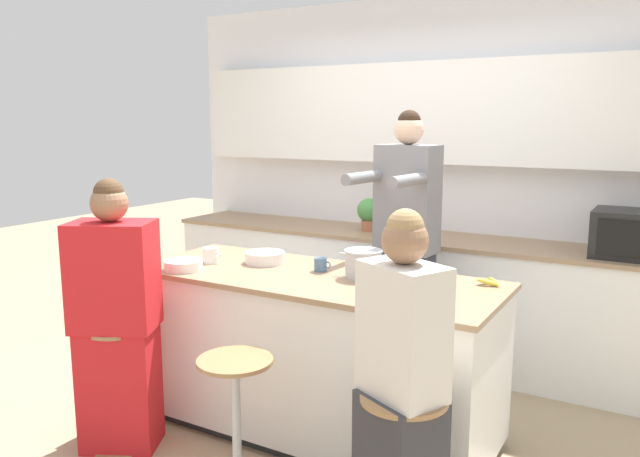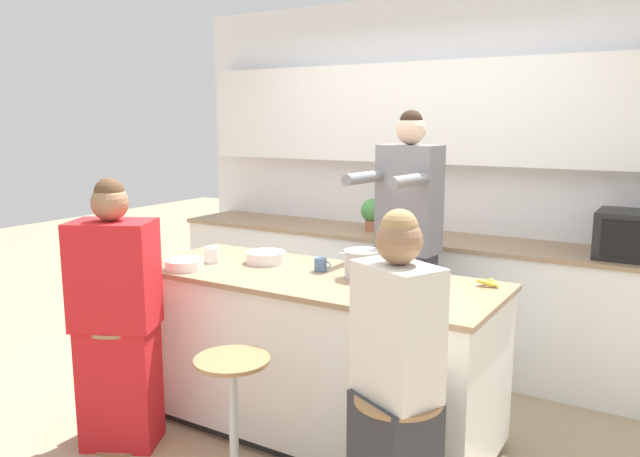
% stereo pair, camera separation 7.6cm
% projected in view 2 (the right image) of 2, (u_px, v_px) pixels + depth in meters
% --- Properties ---
extents(ground_plane, '(16.00, 16.00, 0.00)m').
position_uv_depth(ground_plane, '(313.00, 429.00, 3.62)').
color(ground_plane, tan).
extents(wall_back, '(4.26, 0.22, 2.70)m').
position_uv_depth(wall_back, '(429.00, 150.00, 4.78)').
color(wall_back, white).
rests_on(wall_back, ground_plane).
extents(back_counter, '(3.95, 0.61, 0.93)m').
position_uv_depth(back_counter, '(411.00, 295.00, 4.72)').
color(back_counter, white).
rests_on(back_counter, ground_plane).
extents(kitchen_island, '(2.09, 0.82, 0.92)m').
position_uv_depth(kitchen_island, '(313.00, 353.00, 3.54)').
color(kitchen_island, black).
rests_on(kitchen_island, ground_plane).
extents(bar_stool_leftmost, '(0.38, 0.38, 0.68)m').
position_uv_depth(bar_stool_leftmost, '(121.00, 380.00, 3.44)').
color(bar_stool_leftmost, '#997047').
rests_on(bar_stool_leftmost, ground_plane).
extents(bar_stool_center, '(0.38, 0.38, 0.68)m').
position_uv_depth(bar_stool_center, '(234.00, 422.00, 2.96)').
color(bar_stool_center, '#997047').
rests_on(bar_stool_center, ground_plane).
extents(person_cooking, '(0.43, 0.62, 1.84)m').
position_uv_depth(person_cooking, '(407.00, 256.00, 3.98)').
color(person_cooking, '#383842').
rests_on(person_cooking, ground_plane).
extents(person_wrapped_blanket, '(0.51, 0.45, 1.48)m').
position_uv_depth(person_wrapped_blanket, '(117.00, 322.00, 3.35)').
color(person_wrapped_blanket, red).
rests_on(person_wrapped_blanket, ground_plane).
extents(person_seated_near, '(0.40, 0.37, 1.44)m').
position_uv_depth(person_seated_near, '(396.00, 398.00, 2.51)').
color(person_seated_near, '#333338').
rests_on(person_seated_near, ground_plane).
extents(cooking_pot, '(0.30, 0.21, 0.15)m').
position_uv_depth(cooking_pot, '(363.00, 264.00, 3.38)').
color(cooking_pot, '#B7BABC').
rests_on(cooking_pot, kitchen_island).
extents(fruit_bowl, '(0.24, 0.24, 0.07)m').
position_uv_depth(fruit_bowl, '(266.00, 257.00, 3.75)').
color(fruit_bowl, white).
rests_on(fruit_bowl, kitchen_island).
extents(mixing_bowl_steel, '(0.22, 0.22, 0.06)m').
position_uv_depth(mixing_bowl_steel, '(184.00, 264.00, 3.59)').
color(mixing_bowl_steel, white).
rests_on(mixing_bowl_steel, kitchen_island).
extents(coffee_cup_near, '(0.10, 0.07, 0.08)m').
position_uv_depth(coffee_cup_near, '(321.00, 265.00, 3.54)').
color(coffee_cup_near, '#4C7099').
rests_on(coffee_cup_near, kitchen_island).
extents(coffee_cup_far, '(0.12, 0.09, 0.09)m').
position_uv_depth(coffee_cup_far, '(212.00, 255.00, 3.76)').
color(coffee_cup_far, white).
rests_on(coffee_cup_far, kitchen_island).
extents(banana_bunch, '(0.14, 0.10, 0.04)m').
position_uv_depth(banana_bunch, '(488.00, 282.00, 3.22)').
color(banana_bunch, yellow).
rests_on(banana_bunch, kitchen_island).
extents(microwave, '(0.50, 0.38, 0.29)m').
position_uv_depth(microwave, '(640.00, 236.00, 3.81)').
color(microwave, black).
rests_on(microwave, back_counter).
extents(potted_plant, '(0.18, 0.18, 0.25)m').
position_uv_depth(potted_plant, '(373.00, 213.00, 4.79)').
color(potted_plant, '#A86042').
rests_on(potted_plant, back_counter).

